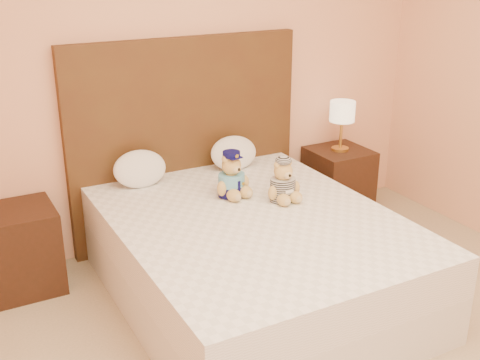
% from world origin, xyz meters
% --- Properties ---
extents(room_walls, '(4.04, 4.52, 2.72)m').
position_xyz_m(room_walls, '(0.00, 0.46, 1.81)').
color(room_walls, '#F0A983').
rests_on(room_walls, ground).
extents(bed, '(1.60, 2.00, 0.55)m').
position_xyz_m(bed, '(0.00, 1.20, 0.28)').
color(bed, white).
rests_on(bed, ground).
extents(headboard, '(1.75, 0.08, 1.50)m').
position_xyz_m(headboard, '(0.00, 2.21, 0.75)').
color(headboard, '#493116').
rests_on(headboard, ground).
extents(nightstand_left, '(0.45, 0.45, 0.55)m').
position_xyz_m(nightstand_left, '(-1.25, 2.00, 0.28)').
color(nightstand_left, '#321A10').
rests_on(nightstand_left, ground).
extents(nightstand_right, '(0.45, 0.45, 0.55)m').
position_xyz_m(nightstand_right, '(1.25, 2.00, 0.28)').
color(nightstand_right, '#321A10').
rests_on(nightstand_right, ground).
extents(lamp, '(0.20, 0.20, 0.40)m').
position_xyz_m(lamp, '(1.25, 2.00, 0.85)').
color(lamp, gold).
rests_on(lamp, nightstand_right).
extents(teddy_police, '(0.30, 0.29, 0.30)m').
position_xyz_m(teddy_police, '(0.04, 1.57, 0.70)').
color(teddy_police, tan).
rests_on(teddy_police, bed).
extents(teddy_prisoner, '(0.25, 0.24, 0.27)m').
position_xyz_m(teddy_prisoner, '(0.29, 1.35, 0.69)').
color(teddy_prisoner, tan).
rests_on(teddy_prisoner, bed).
extents(pillow_left, '(0.37, 0.24, 0.26)m').
position_xyz_m(pillow_left, '(-0.42, 2.03, 0.68)').
color(pillow_left, white).
rests_on(pillow_left, bed).
extents(pillow_right, '(0.36, 0.24, 0.26)m').
position_xyz_m(pillow_right, '(0.30, 2.03, 0.68)').
color(pillow_right, white).
rests_on(pillow_right, bed).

